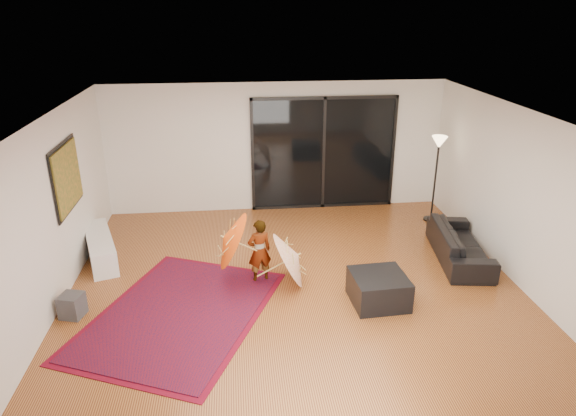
{
  "coord_description": "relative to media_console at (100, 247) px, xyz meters",
  "views": [
    {
      "loc": [
        -0.87,
        -6.86,
        4.16
      ],
      "look_at": [
        -0.05,
        0.73,
        1.1
      ],
      "focal_mm": 32.0,
      "sensor_mm": 36.0,
      "label": 1
    }
  ],
  "objects": [
    {
      "name": "floor",
      "position": [
        3.25,
        -1.43,
        -0.22
      ],
      "size": [
        7.0,
        7.0,
        0.0
      ],
      "primitive_type": "plane",
      "color": "#A9652E",
      "rests_on": "ground"
    },
    {
      "name": "ceiling",
      "position": [
        3.25,
        -1.43,
        2.48
      ],
      "size": [
        7.0,
        7.0,
        0.0
      ],
      "primitive_type": "plane",
      "rotation": [
        3.14,
        0.0,
        0.0
      ],
      "color": "white",
      "rests_on": "wall_back"
    },
    {
      "name": "wall_back",
      "position": [
        3.25,
        2.07,
        1.13
      ],
      "size": [
        7.0,
        0.0,
        7.0
      ],
      "primitive_type": "plane",
      "rotation": [
        1.57,
        0.0,
        0.0
      ],
      "color": "silver",
      "rests_on": "floor"
    },
    {
      "name": "wall_front",
      "position": [
        3.25,
        -4.93,
        1.13
      ],
      "size": [
        7.0,
        0.0,
        7.0
      ],
      "primitive_type": "plane",
      "rotation": [
        -1.57,
        0.0,
        0.0
      ],
      "color": "silver",
      "rests_on": "floor"
    },
    {
      "name": "wall_left",
      "position": [
        -0.25,
        -1.43,
        1.13
      ],
      "size": [
        0.0,
        7.0,
        7.0
      ],
      "primitive_type": "plane",
      "rotation": [
        1.57,
        0.0,
        1.57
      ],
      "color": "silver",
      "rests_on": "floor"
    },
    {
      "name": "wall_right",
      "position": [
        6.75,
        -1.43,
        1.13
      ],
      "size": [
        0.0,
        7.0,
        7.0
      ],
      "primitive_type": "plane",
      "rotation": [
        1.57,
        0.0,
        -1.57
      ],
      "color": "silver",
      "rests_on": "floor"
    },
    {
      "name": "sliding_door",
      "position": [
        4.25,
        2.04,
        0.98
      ],
      "size": [
        3.06,
        0.07,
        2.4
      ],
      "color": "black",
      "rests_on": "wall_back"
    },
    {
      "name": "painting",
      "position": [
        -0.21,
        -0.43,
        1.43
      ],
      "size": [
        0.04,
        1.28,
        1.08
      ],
      "color": "black",
      "rests_on": "wall_left"
    },
    {
      "name": "media_console",
      "position": [
        0.0,
        0.0,
        0.0
      ],
      "size": [
        0.88,
        1.64,
        0.44
      ],
      "primitive_type": "cube",
      "rotation": [
        0.0,
        0.0,
        0.32
      ],
      "color": "white",
      "rests_on": "floor"
    },
    {
      "name": "speaker",
      "position": [
        0.0,
        -1.77,
        -0.05
      ],
      "size": [
        0.37,
        0.37,
        0.34
      ],
      "primitive_type": "cube",
      "rotation": [
        0.0,
        0.0,
        -0.27
      ],
      "color": "#424244",
      "rests_on": "floor"
    },
    {
      "name": "persian_rug",
      "position": [
        1.51,
        -1.89,
        -0.21
      ],
      "size": [
        3.25,
        3.7,
        0.02
      ],
      "rotation": [
        0.0,
        0.0,
        -0.41
      ],
      "color": "#61081A",
      "rests_on": "floor"
    },
    {
      "name": "sofa",
      "position": [
        6.2,
        -0.65,
        0.06
      ],
      "size": [
        1.03,
        2.01,
        0.56
      ],
      "primitive_type": "imported",
      "rotation": [
        0.0,
        0.0,
        1.42
      ],
      "color": "black",
      "rests_on": "floor"
    },
    {
      "name": "ottoman",
      "position": [
        4.42,
        -1.88,
        0.0
      ],
      "size": [
        0.83,
        0.83,
        0.45
      ],
      "primitive_type": "cube",
      "rotation": [
        0.0,
        0.0,
        0.06
      ],
      "color": "black",
      "rests_on": "floor"
    },
    {
      "name": "floor_lamp",
      "position": [
        6.35,
        1.06,
        1.17
      ],
      "size": [
        0.3,
        0.3,
        1.76
      ],
      "color": "black",
      "rests_on": "floor"
    },
    {
      "name": "child",
      "position": [
        2.71,
        -1.04,
        0.3
      ],
      "size": [
        0.44,
        0.34,
        1.05
      ],
      "primitive_type": "imported",
      "rotation": [
        0.0,
        0.0,
        3.41
      ],
      "color": "#999999",
      "rests_on": "floor"
    },
    {
      "name": "parasol_orange",
      "position": [
        2.16,
        -1.09,
        0.51
      ],
      "size": [
        0.58,
        0.94,
        0.92
      ],
      "rotation": [
        0.0,
        -1.1,
        0.0
      ],
      "color": "#FE540D",
      "rests_on": "child"
    },
    {
      "name": "parasol_white",
      "position": [
        3.31,
        -1.19,
        0.28
      ],
      "size": [
        0.61,
        0.94,
        0.97
      ],
      "rotation": [
        0.0,
        1.08,
        0.0
      ],
      "color": "white",
      "rests_on": "floor"
    }
  ]
}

